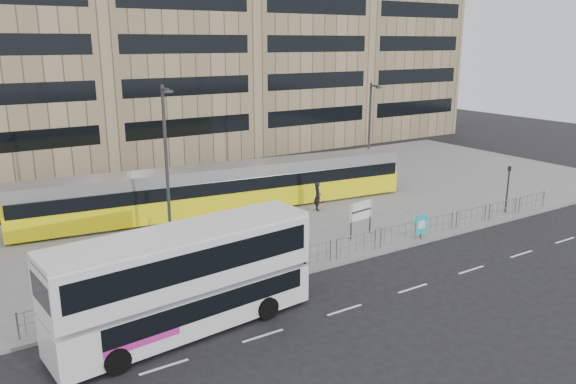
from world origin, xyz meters
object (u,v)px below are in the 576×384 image
tram (223,188)px  lamp_post_east (370,132)px  station_sign (361,212)px  traffic_light_west (279,235)px  lamp_post_west (167,159)px  traffic_light_east (508,183)px  ad_panel (421,225)px  pedestrian (318,196)px  double_decker_bus (185,277)px

tram → lamp_post_east: size_ratio=3.30×
tram → station_sign: 9.77m
traffic_light_west → lamp_post_west: bearing=99.7°
traffic_light_east → lamp_post_west: lamp_post_west is taller
ad_panel → pedestrian: 7.87m
station_sign → ad_panel: (2.62, -2.19, -0.63)m
pedestrian → traffic_light_west: bearing=157.4°
tram → ad_panel: 13.00m
station_sign → lamp_post_west: bearing=144.0°
traffic_light_west → traffic_light_east: bearing=-9.6°
station_sign → traffic_light_east: 11.16m
double_decker_bus → station_sign: 13.43m
traffic_light_west → lamp_post_west: (-2.73, 7.07, 2.74)m
ad_panel → lamp_post_west: bearing=159.9°
double_decker_bus → traffic_light_west: size_ratio=3.42×
station_sign → traffic_light_west: traffic_light_west is taller
tram → lamp_post_west: 7.06m
tram → traffic_light_east: bearing=-26.8°
station_sign → pedestrian: bearing=72.4°
double_decker_bus → pedestrian: size_ratio=5.52×
tram → pedestrian: (5.33, -3.21, -0.58)m
traffic_light_east → tram: bearing=161.8°
tram → traffic_light_west: 11.05m
double_decker_bus → traffic_light_west: double_decker_bus is taller
traffic_light_west → double_decker_bus: bearing=-168.0°
traffic_light_west → lamp_post_west: size_ratio=0.36×
station_sign → traffic_light_east: traffic_light_east is taller
ad_panel → traffic_light_west: size_ratio=0.45×
lamp_post_west → traffic_light_west: bearing=-68.9°
station_sign → ad_panel: size_ratio=1.50×
ad_panel → lamp_post_west: lamp_post_west is taller
lamp_post_east → double_decker_bus: bearing=-147.7°
ad_panel → traffic_light_east: (8.42, 0.66, 1.17)m
ad_panel → pedestrian: bearing=113.2°
ad_panel → traffic_light_east: size_ratio=0.45×
double_decker_bus → pedestrian: double_decker_bus is taller
double_decker_bus → ad_panel: size_ratio=7.68×
traffic_light_east → lamp_post_west: (-20.59, 6.52, 2.74)m
traffic_light_east → lamp_post_west: 21.77m
pedestrian → double_decker_bus: bearing=149.6°
tram → lamp_post_west: (-5.10, -3.71, 3.17)m
pedestrian → traffic_light_east: traffic_light_east is taller
station_sign → traffic_light_west: size_ratio=0.67×
lamp_post_east → traffic_light_east: bearing=-69.7°
ad_panel → traffic_light_east: traffic_light_east is taller
station_sign → pedestrian: station_sign is taller
double_decker_bus → tram: bearing=52.8°
lamp_post_east → traffic_light_west: bearing=-144.5°
tram → ad_panel: (7.06, -10.89, -0.74)m
traffic_light_east → station_sign: bearing=-172.6°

